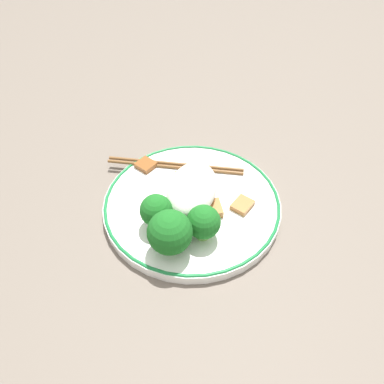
# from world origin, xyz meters

# --- Properties ---
(ground_plane) EXTENTS (3.00, 3.00, 0.00)m
(ground_plane) POSITION_xyz_m (0.00, 0.00, 0.00)
(ground_plane) COLOR #665B51
(plate) EXTENTS (0.27, 0.27, 0.02)m
(plate) POSITION_xyz_m (0.00, 0.00, 0.01)
(plate) COLOR white
(plate) RESTS_ON ground_plane
(rice_mound) EXTENTS (0.11, 0.07, 0.05)m
(rice_mound) POSITION_xyz_m (-0.00, 0.00, 0.04)
(rice_mound) COLOR white
(rice_mound) RESTS_ON plate
(broccoli_back_left) EXTENTS (0.05, 0.05, 0.05)m
(broccoli_back_left) POSITION_xyz_m (0.06, -0.04, 0.04)
(broccoli_back_left) COLOR #7FB756
(broccoli_back_left) RESTS_ON plate
(broccoli_back_center) EXTENTS (0.06, 0.06, 0.07)m
(broccoli_back_center) POSITION_xyz_m (0.09, -0.01, 0.05)
(broccoli_back_center) COLOR #7FB756
(broccoli_back_center) RESTS_ON plate
(broccoli_back_right) EXTENTS (0.05, 0.05, 0.05)m
(broccoli_back_right) POSITION_xyz_m (0.06, 0.03, 0.04)
(broccoli_back_right) COLOR #7FB756
(broccoli_back_right) RESTS_ON plate
(meat_near_front) EXTENTS (0.04, 0.04, 0.01)m
(meat_near_front) POSITION_xyz_m (-0.01, 0.08, 0.02)
(meat_near_front) COLOR #9E6633
(meat_near_front) RESTS_ON plate
(meat_near_left) EXTENTS (0.04, 0.03, 0.01)m
(meat_near_left) POSITION_xyz_m (0.01, 0.04, 0.02)
(meat_near_left) COLOR #9E6633
(meat_near_left) RESTS_ON plate
(meat_near_right) EXTENTS (0.04, 0.04, 0.01)m
(meat_near_right) POSITION_xyz_m (-0.06, -0.09, 0.02)
(meat_near_right) COLOR brown
(meat_near_right) RESTS_ON plate
(meat_near_back) EXTENTS (0.04, 0.04, 0.01)m
(meat_near_back) POSITION_xyz_m (-0.04, -0.02, 0.02)
(meat_near_back) COLOR #9E6633
(meat_near_back) RESTS_ON plate
(chopsticks) EXTENTS (0.04, 0.23, 0.01)m
(chopsticks) POSITION_xyz_m (-0.07, -0.05, 0.02)
(chopsticks) COLOR brown
(chopsticks) RESTS_ON plate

